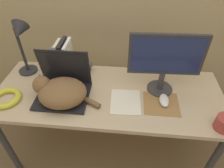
% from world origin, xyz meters
% --- Properties ---
extents(desk, '(1.48, 0.58, 0.74)m').
position_xyz_m(desk, '(0.00, 0.29, 0.65)').
color(desk, tan).
rests_on(desk, ground_plane).
extents(laptop, '(0.32, 0.27, 0.28)m').
position_xyz_m(laptop, '(-0.28, 0.25, 0.79)').
color(laptop, black).
rests_on(laptop, desk).
extents(cat, '(0.42, 0.28, 0.16)m').
position_xyz_m(cat, '(-0.28, 0.19, 0.81)').
color(cat, brown).
rests_on(cat, desk).
extents(external_monitor, '(0.44, 0.16, 0.40)m').
position_xyz_m(external_monitor, '(0.33, 0.36, 0.97)').
color(external_monitor, '#333338').
rests_on(external_monitor, desk).
extents(mousepad, '(0.21, 0.20, 0.00)m').
position_xyz_m(mousepad, '(0.33, 0.22, 0.74)').
color(mousepad, olive).
rests_on(mousepad, desk).
extents(computer_mouse, '(0.06, 0.11, 0.03)m').
position_xyz_m(computer_mouse, '(0.35, 0.23, 0.76)').
color(computer_mouse, silver).
rests_on(computer_mouse, mousepad).
extents(book_row, '(0.13, 0.17, 0.26)m').
position_xyz_m(book_row, '(-0.34, 0.47, 0.85)').
color(book_row, '#285B93').
rests_on(book_row, desk).
extents(desk_lamp, '(0.17, 0.17, 0.41)m').
position_xyz_m(desk_lamp, '(-0.57, 0.43, 1.01)').
color(desk_lamp, '#28282D').
rests_on(desk_lamp, desk).
extents(cable_coil, '(0.18, 0.18, 0.03)m').
position_xyz_m(cable_coil, '(-0.62, 0.16, 0.75)').
color(cable_coil, gold).
rests_on(cable_coil, desk).
extents(notepad, '(0.19, 0.22, 0.01)m').
position_xyz_m(notepad, '(0.12, 0.21, 0.74)').
color(notepad, silver).
rests_on(notepad, desk).
extents(webcam, '(0.05, 0.05, 0.08)m').
position_xyz_m(webcam, '(-0.16, 0.52, 0.79)').
color(webcam, '#232328').
rests_on(webcam, desk).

